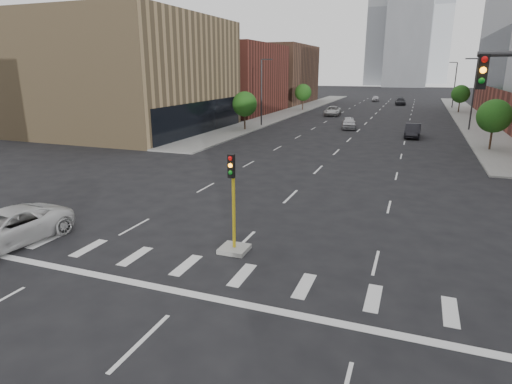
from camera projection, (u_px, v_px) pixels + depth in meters
The scene contains 22 objects.
sidewalk_left_far at pixel (296, 110), 82.48m from camera, with size 5.00×92.00×0.15m, color gray.
sidewalk_right_far at pixel (467, 116), 72.39m from camera, with size 5.00×92.00×0.15m, color gray.
building_left_mid at pixel (131, 75), 54.17m from camera, with size 20.00×24.00×14.00m, color #937853.
building_left_far_a at pixel (219, 79), 77.85m from camera, with size 20.00×22.00×12.00m, color brown.
building_left_far_b at pixel (266, 74), 101.10m from camera, with size 20.00×24.00×13.00m, color brown.
tower_left at pixel (394, 9), 201.80m from camera, with size 22.00×22.00×70.00m, color #B2B7BC.
tower_right at pixel (434, 7), 230.34m from camera, with size 20.00×20.00×80.00m, color #B2B7BC.
tower_mid at pixel (408, 35), 184.72m from camera, with size 18.00×18.00×44.00m, color slate.
median_traffic_signal at pixel (234, 231), 18.67m from camera, with size 1.20×1.20×4.40m.
streetlight_right_a at pixel (473, 91), 54.46m from camera, with size 1.60×0.22×9.07m.
streetlight_right_b at pixel (454, 83), 85.95m from camera, with size 1.60×0.22×9.07m.
streetlight_left at pixel (262, 90), 58.98m from camera, with size 1.60×0.22×9.07m.
tree_left_near at pixel (245, 104), 55.13m from camera, with size 3.20×3.20×4.85m.
tree_left_far at pixel (303, 92), 82.12m from camera, with size 3.20×3.20×4.85m.
tree_right_near at pixel (494, 116), 41.21m from camera, with size 3.20×3.20×4.85m.
tree_right_far at pixel (461, 94), 77.20m from camera, with size 3.20×3.20×4.85m.
car_near_left at pixel (349, 123), 57.46m from camera, with size 1.84×4.57×1.56m, color #B3B3B8.
car_mid_right at pixel (413, 131), 50.11m from camera, with size 1.68×4.82×1.59m, color black.
car_far_left at pixel (333, 111), 73.83m from camera, with size 2.54×5.50×1.53m, color silver.
car_deep_right at pixel (400, 102), 94.93m from camera, with size 2.14×5.26×1.53m, color black.
car_distant at pixel (376, 98), 105.64m from camera, with size 1.66×4.12×1.40m, color silver.
parked_minivan at pixel (6, 228), 19.41m from camera, with size 2.69×5.84×1.62m, color #BABABA.
Camera 1 is at (7.03, -7.05, 7.79)m, focal length 30.00 mm.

